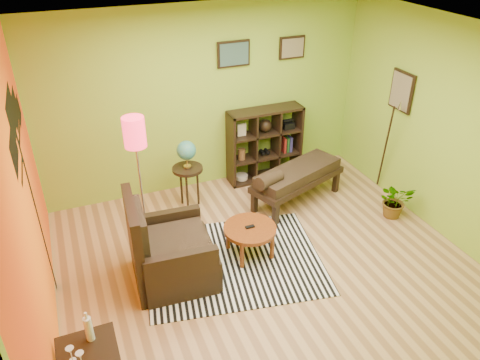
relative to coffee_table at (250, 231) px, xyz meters
name	(u,v)px	position (x,y,z in m)	size (l,w,h in m)	color
ground	(266,265)	(0.10, -0.29, -0.35)	(5.00, 5.00, 0.00)	tan
room_shell	(262,135)	(0.01, -0.27, 1.45)	(5.04, 4.54, 2.82)	#93BF34
zebra_rug	(234,261)	(-0.25, -0.07, -0.35)	(2.18, 1.72, 0.01)	white
coffee_table	(250,231)	(0.00, 0.00, 0.00)	(0.67, 0.67, 0.43)	brown
armchair	(168,255)	(-1.07, -0.05, -0.01)	(1.00, 1.01, 1.14)	black
floor_lamp	(136,145)	(-1.18, 0.69, 1.11)	(0.27, 0.27, 1.81)	silver
globe_table	(187,158)	(-0.39, 1.36, 0.46)	(0.44, 0.44, 1.07)	black
cube_shelf	(265,144)	(1.02, 1.74, 0.25)	(1.20, 0.35, 1.20)	black
bench	(296,176)	(1.11, 0.87, 0.10)	(1.61, 1.02, 0.71)	black
potted_plant	(394,204)	(2.26, 0.01, -0.15)	(0.47, 0.53, 0.41)	#26661E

